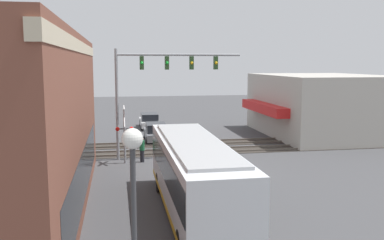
% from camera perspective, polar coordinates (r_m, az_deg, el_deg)
% --- Properties ---
extents(ground_plane, '(120.00, 120.00, 0.00)m').
position_cam_1_polar(ground_plane, '(26.40, 3.47, -6.84)').
color(ground_plane, '#424244').
extents(shop_building, '(13.40, 10.91, 5.51)m').
position_cam_1_polar(shop_building, '(40.88, 16.67, 1.92)').
color(shop_building, '#B2ADA3').
rests_on(shop_building, ground).
extents(city_bus, '(11.61, 2.59, 3.32)m').
position_cam_1_polar(city_bus, '(18.54, 0.26, -7.25)').
color(city_bus, silver).
rests_on(city_bus, ground).
extents(traffic_signal_gantry, '(0.42, 8.61, 7.54)m').
position_cam_1_polar(traffic_signal_gantry, '(29.26, -4.67, 5.90)').
color(traffic_signal_gantry, gray).
rests_on(traffic_signal_gantry, ground).
extents(crossing_signal, '(1.41, 1.18, 3.81)m').
position_cam_1_polar(crossing_signal, '(28.35, -8.99, -1.18)').
color(crossing_signal, gray).
rests_on(crossing_signal, ground).
extents(streetlamp, '(0.44, 0.44, 5.27)m').
position_cam_1_polar(streetlamp, '(9.36, -7.74, -14.12)').
color(streetlamp, '#38383A').
rests_on(streetlamp, ground).
extents(rail_track_near, '(2.60, 60.00, 0.15)m').
position_cam_1_polar(rail_track_near, '(32.11, 0.98, -4.16)').
color(rail_track_near, '#332D28').
rests_on(rail_track_near, ground).
extents(rail_track_far, '(2.60, 60.00, 0.15)m').
position_cam_1_polar(rail_track_far, '(35.20, -0.02, -3.12)').
color(rail_track_far, '#332D28').
rests_on(rail_track_far, ground).
extents(parked_car_grey, '(4.63, 1.82, 1.54)m').
position_cam_1_polar(parked_car_grey, '(36.34, -4.83, -1.71)').
color(parked_car_grey, slate).
rests_on(parked_car_grey, ground).
extents(parked_car_white, '(4.88, 1.82, 1.52)m').
position_cam_1_polar(parked_car_white, '(43.74, -5.72, -0.14)').
color(parked_car_white, silver).
rests_on(parked_car_white, ground).
extents(pedestrian_at_crossing, '(0.34, 0.34, 1.68)m').
position_cam_1_polar(pedestrian_at_crossing, '(28.78, -6.68, -3.92)').
color(pedestrian_at_crossing, black).
rests_on(pedestrian_at_crossing, ground).
extents(pedestrian_near_bus, '(0.34, 0.34, 1.73)m').
position_cam_1_polar(pedestrian_near_bus, '(18.53, 6.61, -10.37)').
color(pedestrian_near_bus, '#473828').
rests_on(pedestrian_near_bus, ground).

